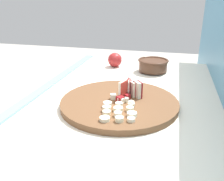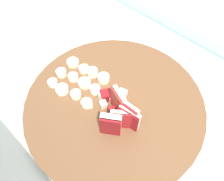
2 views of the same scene
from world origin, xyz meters
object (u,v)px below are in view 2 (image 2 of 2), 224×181
Objects in this scene: apple_wedge_fan at (121,116)px; banana_slice_rows at (80,80)px; cutting_board at (115,104)px; apple_dice_pile at (106,99)px.

apple_wedge_fan is 0.14m from banana_slice_rows.
cutting_board is 4.35× the size of apple_dice_pile.
apple_wedge_fan is (-0.04, 0.03, 0.04)m from cutting_board.
apple_wedge_fan is 0.06m from apple_dice_pile.
banana_slice_rows is (0.08, 0.00, -0.00)m from apple_dice_pile.
apple_wedge_fan reaches higher than cutting_board.
apple_dice_pile is 0.66× the size of banana_slice_rows.
cutting_board is at bearing -135.47° from apple_dice_pile.
apple_dice_pile is (0.06, -0.01, -0.02)m from apple_wedge_fan.
cutting_board is 2.88× the size of banana_slice_rows.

